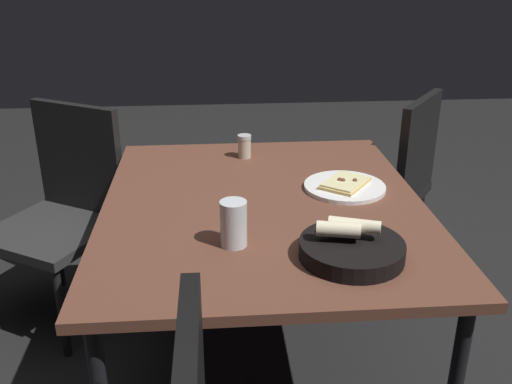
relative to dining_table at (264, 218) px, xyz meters
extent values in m
plane|color=black|center=(0.00, 0.00, -0.66)|extent=(8.00, 8.00, 0.00)
cube|color=brown|center=(0.00, 0.00, 0.04)|extent=(1.01, 1.19, 0.03)
cylinder|color=black|center=(-0.44, 0.54, -0.32)|extent=(0.04, 0.04, 0.69)
cylinder|color=black|center=(0.44, 0.54, -0.32)|extent=(0.04, 0.04, 0.69)
cylinder|color=white|center=(0.28, 0.09, 0.06)|extent=(0.27, 0.27, 0.01)
cube|color=tan|center=(0.28, 0.09, 0.07)|extent=(0.20, 0.21, 0.01)
cube|color=beige|center=(0.28, 0.09, 0.08)|extent=(0.18, 0.19, 0.01)
sphere|color=brown|center=(0.26, 0.09, 0.08)|extent=(0.02, 0.02, 0.02)
sphere|color=brown|center=(0.31, 0.08, 0.08)|extent=(0.02, 0.02, 0.02)
sphere|color=brown|center=(0.27, 0.09, 0.08)|extent=(0.02, 0.02, 0.02)
cylinder|color=black|center=(0.20, -0.36, 0.08)|extent=(0.27, 0.27, 0.05)
cylinder|color=beige|center=(0.16, -0.36, 0.13)|extent=(0.12, 0.06, 0.04)
cylinder|color=beige|center=(0.20, -0.34, 0.14)|extent=(0.14, 0.08, 0.03)
cylinder|color=red|center=(0.26, -0.38, 0.07)|extent=(0.06, 0.06, 0.03)
cylinder|color=silver|center=(-0.11, -0.27, 0.12)|extent=(0.07, 0.07, 0.13)
cylinder|color=orange|center=(-0.11, -0.27, 0.09)|extent=(0.06, 0.06, 0.06)
cylinder|color=#BFB299|center=(-0.03, 0.42, 0.09)|extent=(0.05, 0.05, 0.07)
cylinder|color=maroon|center=(-0.03, 0.42, 0.07)|extent=(0.04, 0.04, 0.04)
cylinder|color=#B7B7BC|center=(-0.03, 0.42, 0.14)|extent=(0.05, 0.05, 0.01)
cube|color=black|center=(0.56, 0.74, -0.24)|extent=(0.62, 0.62, 0.04)
cube|color=black|center=(0.72, 0.62, 0.00)|extent=(0.28, 0.35, 0.44)
cylinder|color=black|center=(0.53, 1.01, -0.46)|extent=(0.03, 0.03, 0.40)
cylinder|color=black|center=(0.30, 0.71, -0.46)|extent=(0.03, 0.03, 0.40)
cylinder|color=black|center=(0.83, 0.78, -0.46)|extent=(0.03, 0.03, 0.40)
cylinder|color=black|center=(0.60, 0.48, -0.46)|extent=(0.03, 0.03, 0.40)
cube|color=#292929|center=(-0.81, 0.47, -0.25)|extent=(0.60, 0.60, 0.04)
cube|color=black|center=(-0.71, 0.64, -0.01)|extent=(0.38, 0.24, 0.45)
cylinder|color=black|center=(-0.74, 0.21, -0.47)|extent=(0.03, 0.03, 0.39)
cylinder|color=black|center=(-0.88, 0.73, -0.47)|extent=(0.03, 0.03, 0.39)
cylinder|color=black|center=(-0.55, 0.54, -0.47)|extent=(0.03, 0.03, 0.39)
camera|label=1|loc=(-0.15, -1.64, 0.80)|focal=40.27mm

